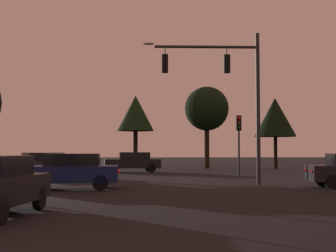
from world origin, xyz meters
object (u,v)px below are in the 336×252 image
(traffic_light_median, at_px, (239,133))
(tree_lot_edge, at_px, (275,117))
(traffic_signal_mast_arm, at_px, (227,82))
(tree_left_far, at_px, (207,109))
(car_crossing_left, at_px, (70,171))
(car_far_lane, at_px, (133,162))
(tree_right_cluster, at_px, (136,114))
(car_parked_lot, at_px, (41,165))

(traffic_light_median, relative_size, tree_lot_edge, 0.58)
(traffic_signal_mast_arm, xyz_separation_m, tree_left_far, (1.30, 20.34, 0.52))
(traffic_light_median, distance_m, car_crossing_left, 11.37)
(car_far_lane, distance_m, tree_right_cluster, 10.01)
(tree_right_cluster, bearing_deg, car_crossing_left, -94.14)
(car_crossing_left, distance_m, car_far_lane, 15.79)
(tree_left_far, bearing_deg, tree_right_cluster, 165.16)
(car_crossing_left, distance_m, tree_left_far, 24.84)
(traffic_light_median, xyz_separation_m, car_far_lane, (-6.62, 8.43, -1.86))
(car_parked_lot, height_order, tree_left_far, tree_left_far)
(traffic_light_median, distance_m, tree_right_cluster, 18.86)
(traffic_light_median, bearing_deg, car_crossing_left, -139.81)
(car_far_lane, xyz_separation_m, tree_right_cluster, (-0.16, 8.99, 4.40))
(traffic_light_median, xyz_separation_m, tree_right_cluster, (-6.78, 17.41, 2.54))
(tree_right_cluster, bearing_deg, tree_left_far, -14.84)
(tree_right_cluster, bearing_deg, car_parked_lot, -107.45)
(tree_left_far, height_order, tree_lot_edge, tree_left_far)
(car_far_lane, distance_m, tree_lot_edge, 14.56)
(traffic_signal_mast_arm, bearing_deg, traffic_light_median, 73.20)
(traffic_light_median, xyz_separation_m, car_parked_lot, (-11.85, 1.30, -1.86))
(traffic_light_median, distance_m, car_parked_lot, 12.06)
(car_far_lane, height_order, tree_right_cluster, tree_right_cluster)
(traffic_signal_mast_arm, height_order, car_far_lane, traffic_signal_mast_arm)
(tree_left_far, bearing_deg, car_parked_lot, -129.26)
(car_far_lane, distance_m, tree_left_far, 10.80)
(traffic_light_median, relative_size, car_far_lane, 0.83)
(traffic_light_median, relative_size, tree_left_far, 0.49)
(car_far_lane, bearing_deg, tree_right_cluster, 91.00)
(car_parked_lot, bearing_deg, car_far_lane, 53.78)
(car_far_lane, bearing_deg, traffic_light_median, -51.83)
(tree_right_cluster, bearing_deg, car_far_lane, -89.00)
(car_parked_lot, bearing_deg, traffic_light_median, -6.26)
(traffic_light_median, height_order, car_far_lane, traffic_light_median)
(traffic_signal_mast_arm, height_order, tree_lot_edge, traffic_signal_mast_arm)
(traffic_signal_mast_arm, bearing_deg, car_far_lane, 111.65)
(car_parked_lot, relative_size, tree_left_far, 0.57)
(tree_left_far, xyz_separation_m, tree_lot_edge, (6.11, -1.06, -0.84))
(car_parked_lot, relative_size, tree_lot_edge, 0.67)
(traffic_light_median, distance_m, car_far_lane, 10.88)
(traffic_signal_mast_arm, relative_size, car_crossing_left, 1.72)
(tree_right_cluster, relative_size, tree_lot_edge, 1.08)
(traffic_light_median, relative_size, tree_right_cluster, 0.53)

